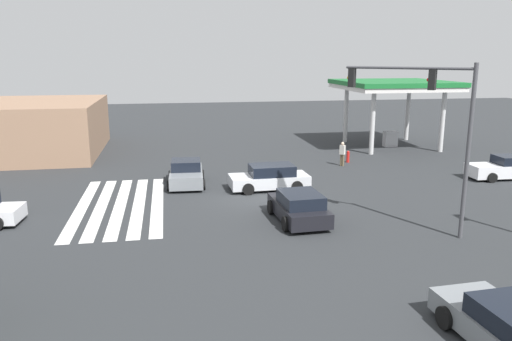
{
  "coord_description": "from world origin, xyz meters",
  "views": [
    {
      "loc": [
        25.73,
        -4.62,
        7.58
      ],
      "look_at": [
        0.0,
        0.0,
        1.55
      ],
      "focal_mm": 35.0,
      "sensor_mm": 36.0,
      "label": 1
    }
  ],
  "objects": [
    {
      "name": "car_0",
      "position": [
        -3.66,
        -3.6,
        0.68
      ],
      "size": [
        4.21,
        2.32,
        1.49
      ],
      "rotation": [
        0.0,
        0.0,
        -0.05
      ],
      "color": "gray",
      "rests_on": "ground_plane"
    },
    {
      "name": "car_4",
      "position": [
        4.17,
        1.29,
        0.69
      ],
      "size": [
        4.22,
        2.37,
        1.43
      ],
      "rotation": [
        0.0,
        0.0,
        3.19
      ],
      "color": "black",
      "rests_on": "ground_plane"
    },
    {
      "name": "pedestrian",
      "position": [
        -7.0,
        7.42,
        0.96
      ],
      "size": [
        0.41,
        0.41,
        1.71
      ],
      "rotation": [
        0.0,
        0.0,
        -0.81
      ],
      "color": "brown",
      "rests_on": "ground_plane"
    },
    {
      "name": "corner_building",
      "position": [
        -15.86,
        -16.22,
        2.05
      ],
      "size": [
        12.57,
        12.57,
        4.1
      ],
      "color": "#937056",
      "rests_on": "ground_plane"
    },
    {
      "name": "car_3",
      "position": [
        -1.75,
        1.13,
        0.69
      ],
      "size": [
        2.25,
        4.6,
        1.45
      ],
      "rotation": [
        0.0,
        0.0,
        -1.55
      ],
      "color": "silver",
      "rests_on": "ground_plane"
    },
    {
      "name": "fire_hydrant",
      "position": [
        -8.06,
        8.25,
        0.43
      ],
      "size": [
        0.22,
        0.22,
        0.86
      ],
      "color": "red",
      "rests_on": "ground_plane"
    },
    {
      "name": "crosswalk_markings",
      "position": [
        0.0,
        -7.19,
        0.0
      ],
      "size": [
        10.71,
        4.4,
        0.01
      ],
      "rotation": [
        0.0,
        0.0,
        1.57
      ],
      "color": "silver",
      "rests_on": "ground_plane"
    },
    {
      "name": "gas_station_canopy",
      "position": [
        -13.66,
        14.12,
        5.0
      ],
      "size": [
        8.64,
        8.64,
        5.56
      ],
      "color": "silver",
      "rests_on": "ground_plane"
    },
    {
      "name": "traffic_signal_mast",
      "position": [
        6.4,
        6.4,
        5.16
      ],
      "size": [
        4.06,
        4.06,
        7.32
      ],
      "rotation": [
        0.0,
        0.0,
        -2.36
      ],
      "color": "#47474C",
      "rests_on": "ground_plane"
    },
    {
      "name": "car_5",
      "position": [
        -1.64,
        16.49,
        0.68
      ],
      "size": [
        2.1,
        4.96,
        1.46
      ],
      "rotation": [
        0.0,
        0.0,
        -1.61
      ],
      "color": "silver",
      "rests_on": "ground_plane"
    },
    {
      "name": "ground_plane",
      "position": [
        0.0,
        0.0,
        0.0
      ],
      "size": [
        115.24,
        115.24,
        0.0
      ],
      "primitive_type": "plane",
      "color": "#2B2D30"
    }
  ]
}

